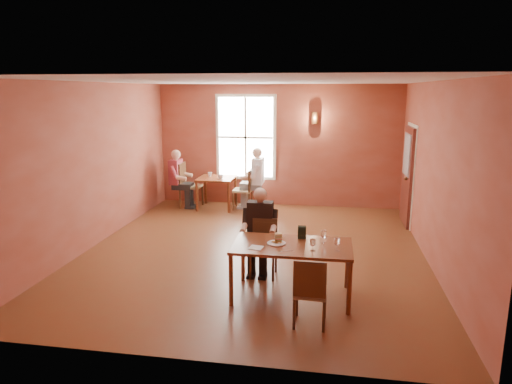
% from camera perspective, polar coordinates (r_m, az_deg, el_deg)
% --- Properties ---
extents(ground, '(6.00, 7.00, 0.01)m').
position_cam_1_polar(ground, '(8.34, -0.23, -7.35)').
color(ground, brown).
rests_on(ground, ground).
extents(wall_back, '(6.00, 0.04, 3.00)m').
position_cam_1_polar(wall_back, '(11.39, 2.73, 5.79)').
color(wall_back, brown).
rests_on(wall_back, ground).
extents(wall_front, '(6.00, 0.04, 3.00)m').
position_cam_1_polar(wall_front, '(4.63, -7.54, -4.42)').
color(wall_front, brown).
rests_on(wall_front, ground).
extents(wall_left, '(0.04, 7.00, 3.00)m').
position_cam_1_polar(wall_left, '(8.96, -19.55, 3.22)').
color(wall_left, brown).
rests_on(wall_left, ground).
extents(wall_right, '(0.04, 7.00, 3.00)m').
position_cam_1_polar(wall_right, '(8.03, 21.40, 2.06)').
color(wall_right, brown).
rests_on(wall_right, ground).
extents(ceiling, '(6.00, 7.00, 0.04)m').
position_cam_1_polar(ceiling, '(7.85, -0.25, 13.71)').
color(ceiling, white).
rests_on(ceiling, wall_back).
extents(window, '(1.36, 0.10, 1.96)m').
position_cam_1_polar(window, '(11.44, -1.30, 6.84)').
color(window, white).
rests_on(window, wall_back).
extents(door, '(0.12, 1.04, 2.10)m').
position_cam_1_polar(door, '(10.32, 18.33, 1.93)').
color(door, maroon).
rests_on(door, ground).
extents(wall_sconce, '(0.16, 0.16, 0.28)m').
position_cam_1_polar(wall_sconce, '(11.16, 7.36, 9.17)').
color(wall_sconce, brown).
rests_on(wall_sconce, wall_back).
extents(main_table, '(1.63, 0.92, 0.77)m').
position_cam_1_polar(main_table, '(6.48, 4.49, -9.78)').
color(main_table, brown).
rests_on(main_table, ground).
extents(chair_diner_main, '(0.39, 0.39, 0.89)m').
position_cam_1_polar(chair_diner_main, '(7.12, 0.92, -7.14)').
color(chair_diner_main, '#411E10').
rests_on(chair_diner_main, ground).
extents(diner_main, '(0.52, 0.52, 1.31)m').
position_cam_1_polar(diner_main, '(7.02, 0.89, -5.59)').
color(diner_main, black).
rests_on(diner_main, ground).
extents(chair_empty, '(0.40, 0.40, 0.89)m').
position_cam_1_polar(chair_empty, '(5.77, 6.82, -12.11)').
color(chair_empty, '#3E2110').
rests_on(chair_empty, ground).
extents(plate_food, '(0.30, 0.30, 0.03)m').
position_cam_1_polar(plate_food, '(6.36, 2.57, -6.35)').
color(plate_food, white).
rests_on(plate_food, main_table).
extents(sandwich, '(0.11, 0.11, 0.11)m').
position_cam_1_polar(sandwich, '(6.41, 2.80, -5.82)').
color(sandwich, tan).
rests_on(sandwich, main_table).
extents(goblet_a, '(0.10, 0.10, 0.19)m').
position_cam_1_polar(goblet_a, '(6.43, 8.44, -5.53)').
color(goblet_a, white).
rests_on(goblet_a, main_table).
extents(goblet_b, '(0.09, 0.09, 0.19)m').
position_cam_1_polar(goblet_b, '(6.17, 10.12, -6.39)').
color(goblet_b, white).
rests_on(goblet_b, main_table).
extents(goblet_c, '(0.09, 0.09, 0.18)m').
position_cam_1_polar(goblet_c, '(6.11, 7.10, -6.53)').
color(goblet_c, white).
rests_on(goblet_c, main_table).
extents(menu_stand, '(0.12, 0.07, 0.19)m').
position_cam_1_polar(menu_stand, '(6.57, 5.76, -5.06)').
color(menu_stand, black).
rests_on(menu_stand, main_table).
extents(knife, '(0.17, 0.08, 0.00)m').
position_cam_1_polar(knife, '(6.09, 3.79, -7.41)').
color(knife, silver).
rests_on(knife, main_table).
extents(napkin, '(0.20, 0.20, 0.01)m').
position_cam_1_polar(napkin, '(6.21, -0.02, -6.96)').
color(napkin, white).
rests_on(napkin, main_table).
extents(second_table, '(0.87, 0.87, 0.76)m').
position_cam_1_polar(second_table, '(11.26, -4.93, -0.09)').
color(second_table, brown).
rests_on(second_table, ground).
extents(chair_diner_white, '(0.43, 0.43, 0.98)m').
position_cam_1_polar(chair_diner_white, '(11.10, -1.69, 0.33)').
color(chair_diner_white, '#5F2D1A').
rests_on(chair_diner_white, ground).
extents(diner_white, '(0.58, 0.58, 1.45)m').
position_cam_1_polar(diner_white, '(11.04, -1.54, 1.52)').
color(diner_white, silver).
rests_on(diner_white, ground).
extents(chair_diner_maroon, '(0.49, 0.49, 1.10)m').
position_cam_1_polar(chair_diner_maroon, '(11.40, -8.12, 0.86)').
color(chair_diner_maroon, '#3E1E0E').
rests_on(chair_diner_maroon, ground).
extents(diner_maroon, '(0.56, 0.56, 1.39)m').
position_cam_1_polar(diner_maroon, '(11.38, -8.28, 1.56)').
color(diner_maroon, maroon).
rests_on(diner_maroon, ground).
extents(cup_a, '(0.17, 0.17, 0.10)m').
position_cam_1_polar(cup_a, '(11.01, -4.46, 1.92)').
color(cup_a, silver).
rests_on(cup_a, second_table).
extents(cup_b, '(0.11, 0.11, 0.10)m').
position_cam_1_polar(cup_b, '(11.37, -5.79, 2.23)').
color(cup_b, white).
rests_on(cup_b, second_table).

